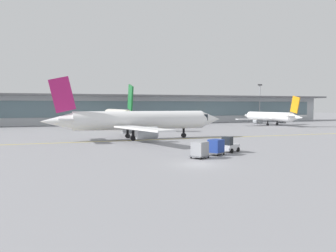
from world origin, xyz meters
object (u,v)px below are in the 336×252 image
(gate_airplane_1, at_px, (118,116))
(cargo_dolly_lead, at_px, (216,147))
(cargo_dolly_trailing, at_px, (200,149))
(baggage_tug, at_px, (229,145))
(apron_light_mast_1, at_px, (260,101))
(gate_airplane_2, at_px, (270,117))
(taxiing_regional_jet, at_px, (138,121))

(gate_airplane_1, relative_size, cargo_dolly_lead, 12.73)
(cargo_dolly_trailing, bearing_deg, cargo_dolly_lead, -0.00)
(gate_airplane_1, distance_m, baggage_tug, 51.71)
(cargo_dolly_trailing, distance_m, apron_light_mast_1, 91.96)
(cargo_dolly_trailing, bearing_deg, gate_airplane_1, 58.38)
(gate_airplane_2, xyz_separation_m, cargo_dolly_lead, (-45.64, -51.32, -1.59))
(gate_airplane_1, xyz_separation_m, taxiing_regional_jet, (-2.53, -30.46, 0.01))
(gate_airplane_2, xyz_separation_m, cargo_dolly_trailing, (-48.67, -53.06, -1.59))
(cargo_dolly_trailing, xyz_separation_m, apron_light_mast_1, (57.59, 71.40, 6.55))
(baggage_tug, bearing_deg, apron_light_mast_1, 22.84)
(cargo_dolly_lead, bearing_deg, taxiing_regional_jet, 69.87)
(gate_airplane_2, xyz_separation_m, baggage_tug, (-42.81, -49.70, -1.75))
(apron_light_mast_1, bearing_deg, cargo_dolly_lead, -128.07)
(gate_airplane_1, bearing_deg, gate_airplane_2, -93.07)
(taxiing_regional_jet, bearing_deg, gate_airplane_2, 31.00)
(cargo_dolly_trailing, relative_size, apron_light_mast_1, 0.19)
(baggage_tug, bearing_deg, gate_airplane_2, 19.35)
(cargo_dolly_trailing, height_order, apron_light_mast_1, apron_light_mast_1)
(apron_light_mast_1, bearing_deg, gate_airplane_2, -115.95)
(baggage_tug, height_order, cargo_dolly_lead, baggage_tug)
(gate_airplane_1, distance_m, apron_light_mast_1, 58.50)
(taxiing_regional_jet, distance_m, apron_light_mast_1, 75.15)
(cargo_dolly_trailing, bearing_deg, taxiing_regional_jet, 62.16)
(gate_airplane_2, bearing_deg, taxiing_regional_jet, 116.26)
(taxiing_regional_jet, distance_m, baggage_tug, 22.21)
(taxiing_regional_jet, relative_size, baggage_tug, 11.33)
(cargo_dolly_trailing, bearing_deg, baggage_tug, -0.00)
(gate_airplane_2, height_order, cargo_dolly_trailing, gate_airplane_2)
(gate_airplane_1, xyz_separation_m, cargo_dolly_lead, (1.38, -53.11, -2.26))
(baggage_tug, distance_m, apron_light_mast_1, 85.74)
(gate_airplane_1, distance_m, taxiing_regional_jet, 30.56)
(gate_airplane_1, bearing_deg, cargo_dolly_trailing, 177.38)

